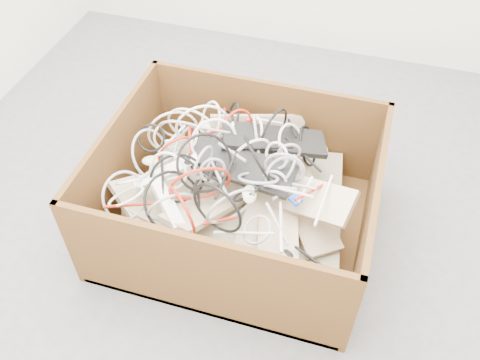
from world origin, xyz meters
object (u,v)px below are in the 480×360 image
(power_strip_right, at_px, (167,203))
(vga_plug, at_px, (296,200))
(power_strip_left, at_px, (167,173))
(cardboard_box, at_px, (235,208))

(power_strip_right, relative_size, vga_plug, 5.66)
(power_strip_left, distance_m, vga_plug, 0.55)
(power_strip_left, bearing_deg, vga_plug, -34.07)
(cardboard_box, distance_m, vga_plug, 0.37)
(power_strip_right, xyz_separation_m, vga_plug, (0.49, 0.15, 0.01))
(power_strip_left, xyz_separation_m, vga_plug, (0.55, 0.01, 0.00))
(power_strip_left, xyz_separation_m, power_strip_right, (0.06, -0.15, -0.01))
(cardboard_box, relative_size, power_strip_left, 3.98)
(power_strip_left, distance_m, power_strip_right, 0.16)
(cardboard_box, xyz_separation_m, power_strip_left, (-0.27, -0.08, 0.23))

